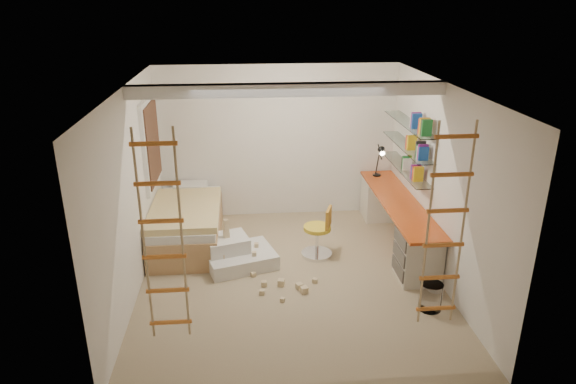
{
  "coord_description": "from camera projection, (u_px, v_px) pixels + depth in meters",
  "views": [
    {
      "loc": [
        -0.58,
        -6.11,
        3.63
      ],
      "look_at": [
        0.0,
        0.3,
        1.15
      ],
      "focal_mm": 32.0,
      "sensor_mm": 36.0,
      "label": 1
    }
  ],
  "objects": [
    {
      "name": "waste_bin",
      "position": [
        431.0,
        296.0,
        6.28
      ],
      "size": [
        0.28,
        0.28,
        0.35
      ],
      "primitive_type": "cylinder",
      "color": "white",
      "rests_on": "floor"
    },
    {
      "name": "task_lamp",
      "position": [
        380.0,
        156.0,
        8.45
      ],
      "size": [
        0.14,
        0.36,
        0.57
      ],
      "color": "black",
      "rests_on": "desk"
    },
    {
      "name": "window_frame",
      "position": [
        150.0,
        143.0,
        7.7
      ],
      "size": [
        0.06,
        1.15,
        1.35
      ],
      "primitive_type": "cube",
      "color": "white",
      "rests_on": "wall_left"
    },
    {
      "name": "rope_ladder_left",
      "position": [
        163.0,
        239.0,
        4.75
      ],
      "size": [
        0.41,
        0.04,
        2.13
      ],
      "primitive_type": null,
      "color": "orange",
      "rests_on": "ceiling"
    },
    {
      "name": "window_blind",
      "position": [
        153.0,
        143.0,
        7.71
      ],
      "size": [
        0.02,
        1.0,
        1.2
      ],
      "primitive_type": "cube",
      "color": "#4C2D1E",
      "rests_on": "window_frame"
    },
    {
      "name": "swivel_chair",
      "position": [
        319.0,
        238.0,
        7.53
      ],
      "size": [
        0.59,
        0.59,
        0.77
      ],
      "color": "gold",
      "rests_on": "floor"
    },
    {
      "name": "books",
      "position": [
        408.0,
        139.0,
        7.66
      ],
      "size": [
        0.14,
        0.58,
        0.92
      ],
      "color": "yellow",
      "rests_on": "shelves"
    },
    {
      "name": "ceiling_beam",
      "position": [
        288.0,
        90.0,
        6.4
      ],
      "size": [
        4.0,
        0.18,
        0.16
      ],
      "primitive_type": "cube",
      "color": "white",
      "rests_on": "ceiling"
    },
    {
      "name": "play_platform",
      "position": [
        236.0,
        254.0,
        7.33
      ],
      "size": [
        1.12,
        0.98,
        0.42
      ],
      "color": "silver",
      "rests_on": "floor"
    },
    {
      "name": "bed",
      "position": [
        187.0,
        223.0,
        7.93
      ],
      "size": [
        1.02,
        2.0,
        0.69
      ],
      "color": "#AD7F51",
      "rests_on": "floor"
    },
    {
      "name": "toy_blocks",
      "position": [
        261.0,
        265.0,
        6.98
      ],
      "size": [
        1.31,
        1.19,
        0.69
      ],
      "color": "#CCB284",
      "rests_on": "floor"
    },
    {
      "name": "shelves",
      "position": [
        407.0,
        147.0,
        7.7
      ],
      "size": [
        0.25,
        1.8,
        0.71
      ],
      "color": "white",
      "rests_on": "wall_right"
    },
    {
      "name": "floor",
      "position": [
        290.0,
        278.0,
        7.03
      ],
      "size": [
        4.5,
        4.5,
        0.0
      ],
      "primitive_type": "plane",
      "color": "#9B8864",
      "rests_on": "ground"
    },
    {
      "name": "rope_ladder_right",
      "position": [
        445.0,
        228.0,
        4.97
      ],
      "size": [
        0.41,
        0.04,
        2.13
      ],
      "primitive_type": null,
      "color": "#C36921",
      "rests_on": "ceiling"
    },
    {
      "name": "desk",
      "position": [
        397.0,
        221.0,
        7.83
      ],
      "size": [
        0.56,
        2.8,
        0.75
      ],
      "color": "#C74917",
      "rests_on": "floor"
    }
  ]
}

